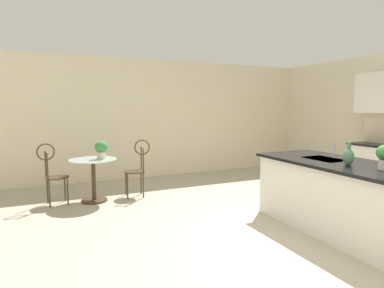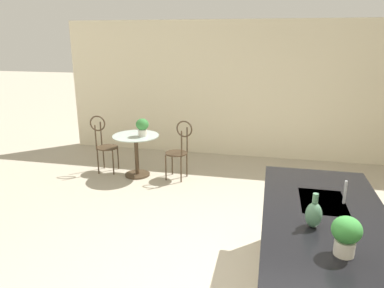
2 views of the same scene
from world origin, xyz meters
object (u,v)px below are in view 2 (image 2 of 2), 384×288
Objects in this scene: bistro_table at (136,151)px; potted_plant_counter_near at (346,234)px; chair_near_window at (104,141)px; potted_plant_on_table at (142,126)px; chair_by_island at (179,147)px; vase_on_counter at (314,214)px.

bistro_table is 2.80× the size of potted_plant_counter_near.
potted_plant_on_table is at bearing 83.47° from chair_near_window.
potted_plant_counter_near reaches higher than chair_by_island.
bistro_table is 0.79m from chair_by_island.
chair_near_window is 3.64× the size of potted_plant_counter_near.
potted_plant_on_table is (0.09, 0.78, 0.34)m from chair_near_window.
potted_plant_counter_near is (3.28, 2.81, 0.64)m from bistro_table.
potted_plant_counter_near reaches higher than bistro_table.
chair_by_island is at bearing -147.77° from vase_on_counter.
bistro_table is 2.61× the size of potted_plant_on_table.
potted_plant_counter_near is (3.26, 2.67, 0.17)m from potted_plant_on_table.
chair_near_window is (-0.07, -0.64, 0.13)m from bistro_table.
potted_plant_on_table is (0.04, -0.64, 0.34)m from chair_by_island.
chair_near_window is 0.86m from potted_plant_on_table.
chair_near_window is at bearing -132.48° from vase_on_counter.
potted_plant_counter_near is at bearing 45.83° from chair_near_window.
vase_on_counter is at bearing -153.67° from potted_plant_counter_near.
vase_on_counter is (2.93, 2.63, 0.58)m from bistro_table.
potted_plant_on_table is 1.07× the size of potted_plant_counter_near.
potted_plant_on_table is at bearing -140.70° from potted_plant_counter_near.
chair_by_island is 3.64× the size of potted_plant_counter_near.
potted_plant_counter_near is at bearing 26.33° from vase_on_counter.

